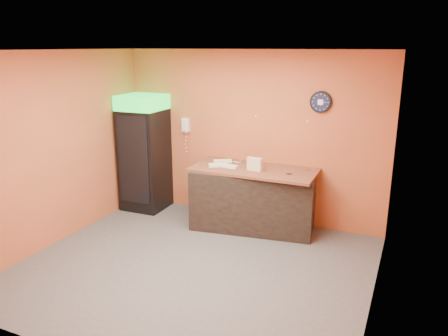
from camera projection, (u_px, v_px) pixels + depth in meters
The scene contains 15 objects.
floor at pixel (194, 267), 5.83m from camera, with size 4.50×4.50×0.00m, color #47474C.
back_wall at pixel (250, 137), 7.21m from camera, with size 4.50×0.02×2.80m, color #C95A38.
left_wall at pixel (56, 149), 6.34m from camera, with size 0.02×4.00×2.80m, color #C95A38.
right_wall at pixel (382, 189), 4.56m from camera, with size 0.02×4.00×2.80m, color #C95A38.
ceiling at pixel (190, 50), 5.07m from camera, with size 4.50×4.00×0.02m, color white.
beverage_cooler at pixel (143, 155), 7.70m from camera, with size 0.73×0.75×2.04m.
prep_counter at pixel (254, 199), 6.99m from camera, with size 1.91×0.85×0.95m, color black.
wall_clock at pixel (321, 102), 6.56m from camera, with size 0.33×0.06×0.33m.
wall_phone at pixel (186, 125), 7.59m from camera, with size 0.13×0.11×0.24m.
butcher_paper at pixel (254, 169), 6.85m from camera, with size 1.95×0.93×0.04m, color brown.
sub_roll_stack at pixel (255, 164), 6.70m from camera, with size 0.25×0.12×0.20m.
wrapped_sandwich_left at pixel (218, 165), 6.95m from camera, with size 0.30×0.12×0.04m, color white.
wrapped_sandwich_mid at pixel (229, 166), 6.89m from camera, with size 0.27×0.11×0.04m, color white.
wrapped_sandwich_right at pixel (223, 161), 7.18m from camera, with size 0.30×0.12×0.04m, color white.
kitchen_tool at pixel (241, 162), 7.12m from camera, with size 0.06×0.06×0.06m, color silver.
Camera 1 is at (2.52, -4.63, 2.85)m, focal length 35.00 mm.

